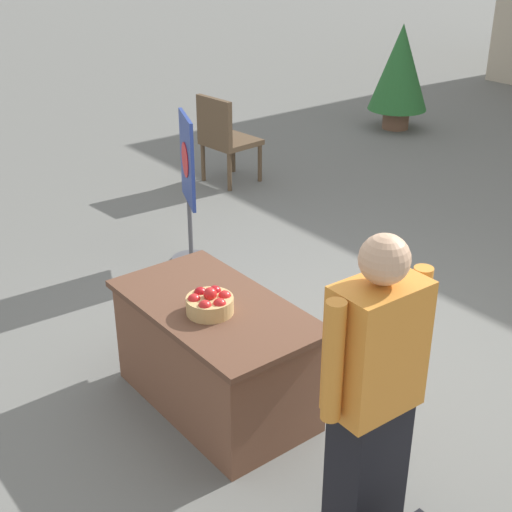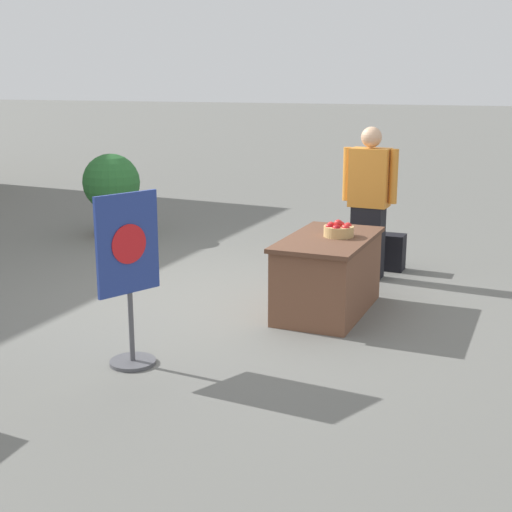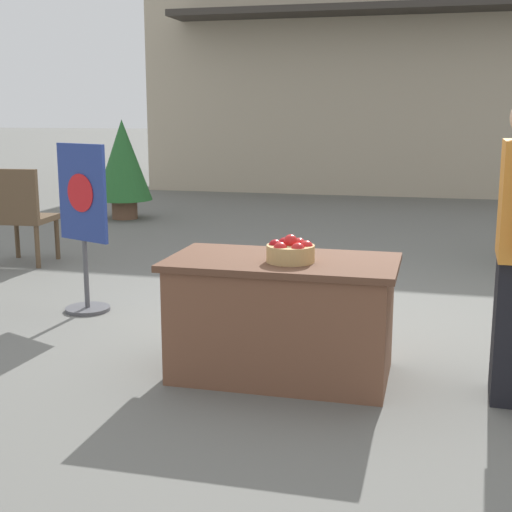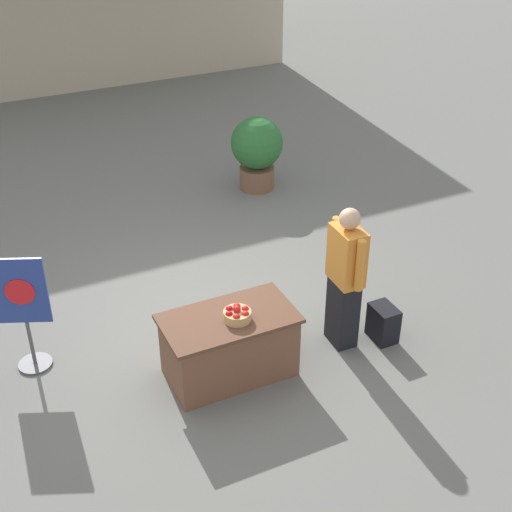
# 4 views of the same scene
# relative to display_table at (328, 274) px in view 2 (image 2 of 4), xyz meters

# --- Properties ---
(ground_plane) EXTENTS (120.00, 120.00, 0.00)m
(ground_plane) POSITION_rel_display_table_xyz_m (-0.09, 1.07, -0.37)
(ground_plane) COLOR slate
(display_table) EXTENTS (1.37, 0.75, 0.73)m
(display_table) POSITION_rel_display_table_xyz_m (0.00, 0.00, 0.00)
(display_table) COLOR brown
(display_table) RESTS_ON ground_plane
(apple_basket) EXTENTS (0.28, 0.28, 0.16)m
(apple_basket) POSITION_rel_display_table_xyz_m (0.06, -0.07, 0.43)
(apple_basket) COLOR tan
(apple_basket) RESTS_ON display_table
(person_visitor) EXTENTS (0.27, 0.61, 1.67)m
(person_visitor) POSITION_rel_display_table_xyz_m (1.34, -0.05, 0.49)
(person_visitor) COLOR black
(person_visitor) RESTS_ON ground_plane
(backpack) EXTENTS (0.24, 0.34, 0.42)m
(backpack) POSITION_rel_display_table_xyz_m (1.78, -0.20, -0.16)
(backpack) COLOR black
(backpack) RESTS_ON ground_plane
(poster_board) EXTENTS (0.51, 0.36, 1.35)m
(poster_board) POSITION_rel_display_table_xyz_m (-1.83, 1.01, 0.36)
(poster_board) COLOR #4C4C51
(poster_board) RESTS_ON ground_plane
(potted_plant_far_right) EXTENTS (0.81, 0.81, 1.16)m
(potted_plant_far_right) POSITION_rel_display_table_xyz_m (2.18, 3.87, 0.29)
(potted_plant_far_right) COLOR brown
(potted_plant_far_right) RESTS_ON ground_plane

